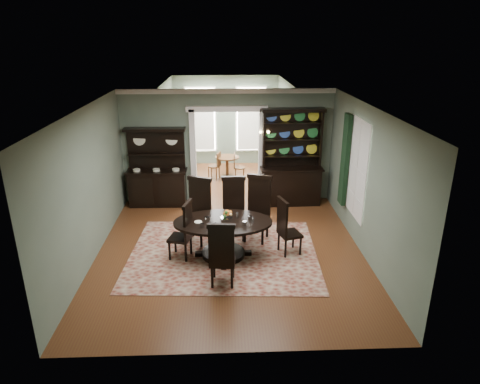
# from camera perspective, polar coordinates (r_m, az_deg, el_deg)

# --- Properties ---
(room) EXTENTS (5.51, 6.01, 3.01)m
(room) POSITION_cam_1_polar(r_m,az_deg,el_deg) (8.44, -1.44, 1.56)
(room) COLOR #5B3318
(room) RESTS_ON ground
(parlor) EXTENTS (3.51, 3.50, 3.01)m
(parlor) POSITION_cam_1_polar(r_m,az_deg,el_deg) (13.76, -1.85, 8.77)
(parlor) COLOR #5B3318
(parlor) RESTS_ON ground
(doorway_trim) EXTENTS (2.08, 0.25, 2.57)m
(doorway_trim) POSITION_cam_1_polar(r_m,az_deg,el_deg) (11.27, -1.71, 6.65)
(doorway_trim) COLOR silver
(doorway_trim) RESTS_ON floor
(right_window) EXTENTS (0.15, 1.47, 2.12)m
(right_window) POSITION_cam_1_polar(r_m,az_deg,el_deg) (9.69, 14.62, 3.56)
(right_window) COLOR white
(right_window) RESTS_ON wall_right
(wall_sconce) EXTENTS (0.27, 0.21, 0.21)m
(wall_sconce) POSITION_cam_1_polar(r_m,az_deg,el_deg) (11.11, 3.23, 7.86)
(wall_sconce) COLOR #C07B33
(wall_sconce) RESTS_ON back_wall_right
(rug) EXTENTS (4.00, 3.30, 0.01)m
(rug) POSITION_cam_1_polar(r_m,az_deg,el_deg) (8.99, -2.20, -8.16)
(rug) COLOR maroon
(rug) RESTS_ON floor
(dining_table) EXTENTS (1.99, 1.84, 0.78)m
(dining_table) POSITION_cam_1_polar(r_m,az_deg,el_deg) (8.66, -2.27, -5.33)
(dining_table) COLOR black
(dining_table) RESTS_ON rug
(centerpiece) EXTENTS (1.21, 0.78, 0.20)m
(centerpiece) POSITION_cam_1_polar(r_m,az_deg,el_deg) (8.62, -1.81, -3.30)
(centerpiece) COLOR silver
(centerpiece) RESTS_ON dining_table
(chair_far_left) EXTENTS (0.68, 0.67, 1.43)m
(chair_far_left) POSITION_cam_1_polar(r_m,az_deg,el_deg) (9.30, -5.56, -2.14)
(chair_far_left) COLOR black
(chair_far_left) RESTS_ON rug
(chair_far_mid) EXTENTS (0.53, 0.49, 1.38)m
(chair_far_mid) POSITION_cam_1_polar(r_m,az_deg,el_deg) (9.43, -0.82, -1.86)
(chair_far_mid) COLOR black
(chair_far_mid) RESTS_ON rug
(chair_far_right) EXTENTS (0.67, 0.66, 1.44)m
(chair_far_right) POSITION_cam_1_polar(r_m,az_deg,el_deg) (9.35, 2.41, -1.87)
(chair_far_right) COLOR black
(chair_far_right) RESTS_ON rug
(chair_end_left) EXTENTS (0.53, 0.54, 1.22)m
(chair_end_left) POSITION_cam_1_polar(r_m,az_deg,el_deg) (8.62, -7.44, -4.91)
(chair_end_left) COLOR black
(chair_end_left) RESTS_ON rug
(chair_end_right) EXTENTS (0.54, 0.55, 1.22)m
(chair_end_right) POSITION_cam_1_polar(r_m,az_deg,el_deg) (8.75, 6.12, -4.46)
(chair_end_right) COLOR black
(chair_end_right) RESTS_ON rug
(chair_near) EXTENTS (0.51, 0.48, 1.28)m
(chair_near) POSITION_cam_1_polar(r_m,az_deg,el_deg) (7.60, -2.42, -8.17)
(chair_near) COLOR black
(chair_near) RESTS_ON rug
(sideboard) EXTENTS (1.56, 0.57, 2.05)m
(sideboard) POSITION_cam_1_polar(r_m,az_deg,el_deg) (11.42, -10.96, 1.75)
(sideboard) COLOR black
(sideboard) RESTS_ON floor
(welsh_dresser) EXTENTS (1.64, 0.64, 2.53)m
(welsh_dresser) POSITION_cam_1_polar(r_m,az_deg,el_deg) (11.34, 6.82, 2.91)
(welsh_dresser) COLOR black
(welsh_dresser) RESTS_ON floor
(parlor_table) EXTENTS (0.74, 0.74, 0.68)m
(parlor_table) POSITION_cam_1_polar(r_m,az_deg,el_deg) (13.43, -1.71, 3.76)
(parlor_table) COLOR brown
(parlor_table) RESTS_ON parlor_floor
(parlor_chair_left) EXTENTS (0.41, 0.40, 0.87)m
(parlor_chair_left) POSITION_cam_1_polar(r_m,az_deg,el_deg) (13.29, -3.25, 3.64)
(parlor_chair_left) COLOR brown
(parlor_chair_left) RESTS_ON parlor_floor
(parlor_chair_right) EXTENTS (0.36, 0.36, 0.85)m
(parlor_chair_right) POSITION_cam_1_polar(r_m,az_deg,el_deg) (13.19, -0.32, 3.50)
(parlor_chair_right) COLOR brown
(parlor_chair_right) RESTS_ON parlor_floor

